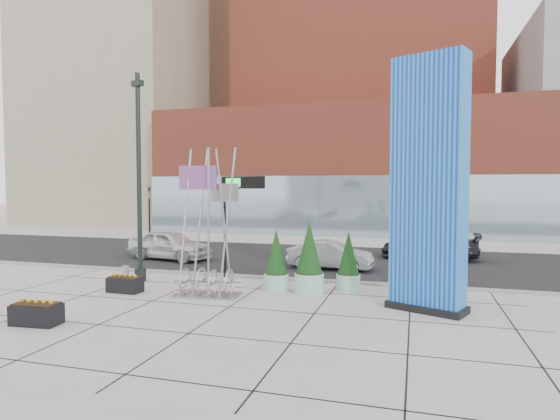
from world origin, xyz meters
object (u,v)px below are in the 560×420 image
(concrete_bollard, at_px, (125,273))
(car_white_west, at_px, (170,245))
(public_art_sculpture, at_px, (207,257))
(car_silver_mid, at_px, (330,255))
(overhead_street_sign, at_px, (241,191))
(blue_pylon, at_px, (428,189))
(lamp_post, at_px, (139,197))

(concrete_bollard, height_order, car_white_west, car_white_west)
(public_art_sculpture, height_order, car_white_west, public_art_sculpture)
(car_silver_mid, bearing_deg, overhead_street_sign, 139.18)
(concrete_bollard, bearing_deg, blue_pylon, -6.91)
(blue_pylon, bearing_deg, overhead_street_sign, -179.46)
(public_art_sculpture, height_order, concrete_bollard, public_art_sculpture)
(public_art_sculpture, height_order, car_silver_mid, public_art_sculpture)
(lamp_post, height_order, concrete_bollard, lamp_post)
(blue_pylon, relative_size, lamp_post, 0.94)
(car_white_west, relative_size, car_silver_mid, 1.16)
(public_art_sculpture, distance_m, car_silver_mid, 7.75)
(public_art_sculpture, bearing_deg, overhead_street_sign, 85.11)
(blue_pylon, xyz_separation_m, car_white_west, (-13.72, 7.22, -3.25))
(overhead_street_sign, bearing_deg, blue_pylon, -10.91)
(lamp_post, xyz_separation_m, overhead_street_sign, (4.06, 1.75, 0.25))
(public_art_sculpture, bearing_deg, car_white_west, 123.65)
(public_art_sculpture, bearing_deg, car_silver_mid, 58.68)
(concrete_bollard, distance_m, car_white_west, 5.79)
(blue_pylon, bearing_deg, lamp_post, -164.14)
(blue_pylon, relative_size, overhead_street_sign, 1.84)
(public_art_sculpture, distance_m, overhead_street_sign, 4.27)
(lamp_post, xyz_separation_m, car_silver_mid, (7.52, 5.15, -3.00))
(public_art_sculpture, bearing_deg, concrete_bollard, 156.11)
(public_art_sculpture, distance_m, car_white_west, 9.37)
(blue_pylon, relative_size, public_art_sculpture, 1.51)
(car_white_west, bearing_deg, blue_pylon, -108.36)
(concrete_bollard, distance_m, overhead_street_sign, 6.28)
(lamp_post, relative_size, car_silver_mid, 2.13)
(overhead_street_sign, distance_m, car_silver_mid, 5.84)
(concrete_bollard, bearing_deg, public_art_sculpture, -19.45)
(lamp_post, bearing_deg, car_white_west, 107.12)
(blue_pylon, bearing_deg, concrete_bollard, -163.51)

